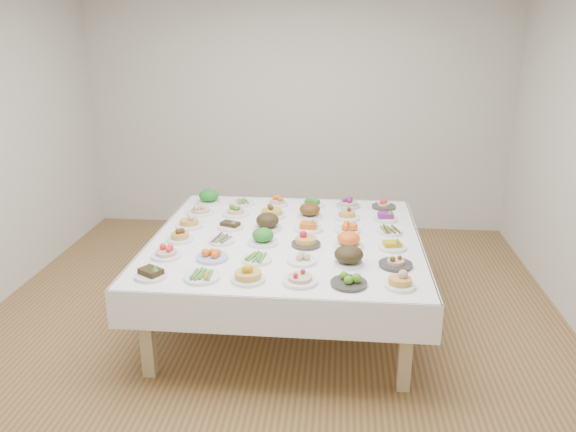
# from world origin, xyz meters

# --- Properties ---
(room_envelope) EXTENTS (5.02, 5.02, 2.81)m
(room_envelope) POSITION_xyz_m (0.00, 0.00, 1.83)
(room_envelope) COLOR olive
(room_envelope) RESTS_ON ground
(display_table) EXTENTS (2.18, 2.18, 0.75)m
(display_table) POSITION_xyz_m (0.12, 0.11, 0.68)
(display_table) COLOR white
(display_table) RESTS_ON ground
(dish_0) EXTENTS (0.22, 0.22, 0.11)m
(dish_0) POSITION_xyz_m (-0.73, -0.74, 0.80)
(dish_0) COLOR white
(dish_0) RESTS_ON display_table
(dish_1) EXTENTS (0.24, 0.24, 0.06)m
(dish_1) POSITION_xyz_m (-0.38, -0.74, 0.77)
(dish_1) COLOR white
(dish_1) RESTS_ON display_table
(dish_2) EXTENTS (0.25, 0.24, 0.14)m
(dish_2) POSITION_xyz_m (-0.06, -0.74, 0.82)
(dish_2) COLOR white
(dish_2) RESTS_ON display_table
(dish_3) EXTENTS (0.24, 0.24, 0.13)m
(dish_3) POSITION_xyz_m (0.29, -0.73, 0.81)
(dish_3) COLOR white
(dish_3) RESTS_ON display_table
(dish_4) EXTENTS (0.24, 0.24, 0.11)m
(dish_4) POSITION_xyz_m (0.62, -0.74, 0.80)
(dish_4) COLOR #2F2D2A
(dish_4) RESTS_ON display_table
(dish_5) EXTENTS (0.21, 0.21, 0.13)m
(dish_5) POSITION_xyz_m (0.95, -0.74, 0.81)
(dish_5) COLOR white
(dish_5) RESTS_ON display_table
(dish_6) EXTENTS (0.22, 0.22, 0.13)m
(dish_6) POSITION_xyz_m (-0.73, -0.39, 0.81)
(dish_6) COLOR white
(dish_6) RESTS_ON display_table
(dish_7) EXTENTS (0.23, 0.23, 0.09)m
(dish_7) POSITION_xyz_m (-0.38, -0.40, 0.79)
(dish_7) COLOR #4C66B2
(dish_7) RESTS_ON display_table
(dish_8) EXTENTS (0.22, 0.22, 0.06)m
(dish_8) POSITION_xyz_m (-0.05, -0.40, 0.77)
(dish_8) COLOR white
(dish_8) RESTS_ON display_table
(dish_9) EXTENTS (0.21, 0.21, 0.09)m
(dish_9) POSITION_xyz_m (0.28, -0.39, 0.79)
(dish_9) COLOR white
(dish_9) RESTS_ON display_table
(dish_10) EXTENTS (0.25, 0.25, 0.14)m
(dish_10) POSITION_xyz_m (0.62, -0.40, 0.82)
(dish_10) COLOR white
(dish_10) RESTS_ON display_table
(dish_11) EXTENTS (0.24, 0.24, 0.11)m
(dish_11) POSITION_xyz_m (0.95, -0.40, 0.80)
(dish_11) COLOR #2F2D2A
(dish_11) RESTS_ON display_table
(dish_12) EXTENTS (0.21, 0.21, 0.11)m
(dish_12) POSITION_xyz_m (-0.72, -0.05, 0.80)
(dish_12) COLOR white
(dish_12) RESTS_ON display_table
(dish_13) EXTENTS (0.21, 0.21, 0.05)m
(dish_13) POSITION_xyz_m (-0.38, -0.06, 0.77)
(dish_13) COLOR white
(dish_13) RESTS_ON display_table
(dish_14) EXTENTS (0.24, 0.24, 0.15)m
(dish_14) POSITION_xyz_m (-0.05, -0.05, 0.82)
(dish_14) COLOR white
(dish_14) RESTS_ON display_table
(dish_15) EXTENTS (0.23, 0.23, 0.13)m
(dish_15) POSITION_xyz_m (0.29, -0.07, 0.81)
(dish_15) COLOR #2F2D2A
(dish_15) RESTS_ON display_table
(dish_16) EXTENTS (0.23, 0.23, 0.14)m
(dish_16) POSITION_xyz_m (0.62, -0.06, 0.82)
(dish_16) COLOR white
(dish_16) RESTS_ON display_table
(dish_17) EXTENTS (0.21, 0.21, 0.09)m
(dish_17) POSITION_xyz_m (0.96, -0.07, 0.79)
(dish_17) COLOR white
(dish_17) RESTS_ON display_table
(dish_18) EXTENTS (0.24, 0.24, 0.14)m
(dish_18) POSITION_xyz_m (-0.73, 0.27, 0.82)
(dish_18) COLOR white
(dish_18) RESTS_ON display_table
(dish_19) EXTENTS (0.22, 0.22, 0.09)m
(dish_19) POSITION_xyz_m (-0.38, 0.27, 0.78)
(dish_19) COLOR white
(dish_19) RESTS_ON display_table
(dish_20) EXTENTS (0.26, 0.26, 0.15)m
(dish_20) POSITION_xyz_m (-0.06, 0.27, 0.82)
(dish_20) COLOR white
(dish_20) RESTS_ON display_table
(dish_21) EXTENTS (0.23, 0.23, 0.10)m
(dish_21) POSITION_xyz_m (0.29, 0.28, 0.79)
(dish_21) COLOR white
(dish_21) RESTS_ON display_table
(dish_22) EXTENTS (0.22, 0.22, 0.10)m
(dish_22) POSITION_xyz_m (0.61, 0.28, 0.79)
(dish_22) COLOR white
(dish_22) RESTS_ON display_table
(dish_23) EXTENTS (0.21, 0.21, 0.05)m
(dish_23) POSITION_xyz_m (0.96, 0.28, 0.77)
(dish_23) COLOR white
(dish_23) RESTS_ON display_table
(dish_24) EXTENTS (0.27, 0.27, 0.14)m
(dish_24) POSITION_xyz_m (-0.72, 0.62, 0.82)
(dish_24) COLOR white
(dish_24) RESTS_ON display_table
(dish_25) EXTENTS (0.24, 0.24, 0.14)m
(dish_25) POSITION_xyz_m (-0.40, 0.62, 0.82)
(dish_25) COLOR white
(dish_25) RESTS_ON display_table
(dish_26) EXTENTS (0.24, 0.24, 0.15)m
(dish_26) POSITION_xyz_m (-0.06, 0.61, 0.82)
(dish_26) COLOR white
(dish_26) RESTS_ON display_table
(dish_27) EXTENTS (0.24, 0.24, 0.14)m
(dish_27) POSITION_xyz_m (0.28, 0.62, 0.82)
(dish_27) COLOR white
(dish_27) RESTS_ON display_table
(dish_28) EXTENTS (0.22, 0.22, 0.12)m
(dish_28) POSITION_xyz_m (0.61, 0.61, 0.80)
(dish_28) COLOR white
(dish_28) RESTS_ON display_table
(dish_29) EXTENTS (0.21, 0.21, 0.10)m
(dish_29) POSITION_xyz_m (0.95, 0.60, 0.79)
(dish_29) COLOR white
(dish_29) RESTS_ON display_table
(dish_30) EXTENTS (0.26, 0.26, 0.14)m
(dish_30) POSITION_xyz_m (-0.72, 0.95, 0.82)
(dish_30) COLOR white
(dish_30) RESTS_ON display_table
(dish_31) EXTENTS (0.24, 0.24, 0.06)m
(dish_31) POSITION_xyz_m (-0.39, 0.94, 0.77)
(dish_31) COLOR white
(dish_31) RESTS_ON display_table
(dish_32) EXTENTS (0.21, 0.21, 0.12)m
(dish_32) POSITION_xyz_m (-0.05, 0.95, 0.81)
(dish_32) COLOR white
(dish_32) RESTS_ON display_table
(dish_33) EXTENTS (0.22, 0.22, 0.09)m
(dish_33) POSITION_xyz_m (0.28, 0.96, 0.78)
(dish_33) COLOR white
(dish_33) RESTS_ON display_table
(dish_34) EXTENTS (0.23, 0.23, 0.13)m
(dish_34) POSITION_xyz_m (0.62, 0.96, 0.81)
(dish_34) COLOR #4C66B2
(dish_34) RESTS_ON display_table
(dish_35) EXTENTS (0.22, 0.22, 0.11)m
(dish_35) POSITION_xyz_m (0.96, 0.96, 0.80)
(dish_35) COLOR #2F2D2A
(dish_35) RESTS_ON display_table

